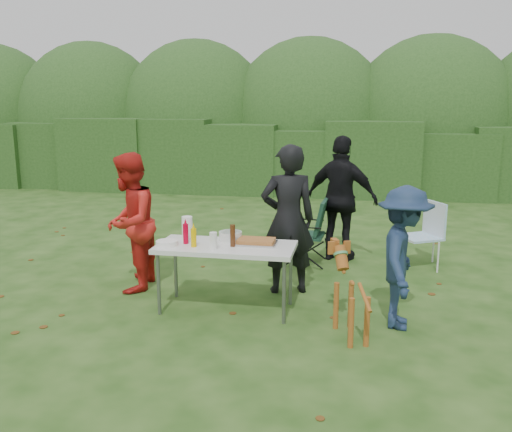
% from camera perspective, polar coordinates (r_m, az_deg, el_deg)
% --- Properties ---
extents(ground, '(80.00, 80.00, 0.00)m').
position_cam_1_polar(ground, '(6.06, -3.17, -10.04)').
color(ground, '#1E4211').
extents(hedge_row, '(22.00, 1.40, 1.70)m').
position_cam_1_polar(hedge_row, '(13.60, 4.88, 5.93)').
color(hedge_row, '#23471C').
rests_on(hedge_row, ground).
extents(shrub_backdrop, '(20.00, 2.60, 3.20)m').
position_cam_1_polar(shrub_backdrop, '(15.13, 5.56, 9.38)').
color(shrub_backdrop, '#3D6628').
rests_on(shrub_backdrop, ground).
extents(folding_table, '(1.50, 0.70, 0.74)m').
position_cam_1_polar(folding_table, '(5.92, -3.19, -3.56)').
color(folding_table, silver).
rests_on(folding_table, ground).
extents(person_cook, '(0.75, 0.60, 1.79)m').
position_cam_1_polar(person_cook, '(6.44, 3.39, -0.37)').
color(person_cook, black).
rests_on(person_cook, ground).
extents(person_red_jacket, '(0.73, 0.88, 1.68)m').
position_cam_1_polar(person_red_jacket, '(6.70, -13.16, -0.67)').
color(person_red_jacket, red).
rests_on(person_red_jacket, ground).
extents(person_black_puffy, '(1.14, 0.75, 1.80)m').
position_cam_1_polar(person_black_puffy, '(7.84, 8.98, 1.78)').
color(person_black_puffy, black).
rests_on(person_black_puffy, ground).
extents(child, '(0.63, 0.99, 1.46)m').
position_cam_1_polar(child, '(5.65, 15.24, -4.26)').
color(child, '#1B2E4D').
rests_on(child, ground).
extents(dog, '(0.65, 0.96, 0.84)m').
position_cam_1_polar(dog, '(5.38, 10.03, -8.32)').
color(dog, '#9B541E').
rests_on(dog, ground).
extents(camping_chair, '(0.62, 0.62, 0.94)m').
position_cam_1_polar(camping_chair, '(7.70, 5.21, -1.62)').
color(camping_chair, '#193B2A').
rests_on(camping_chair, ground).
extents(lawn_chair, '(0.74, 0.74, 0.92)m').
position_cam_1_polar(lawn_chair, '(7.86, 16.84, -1.86)').
color(lawn_chair, '#63AEDD').
rests_on(lawn_chair, ground).
extents(food_tray, '(0.45, 0.30, 0.02)m').
position_cam_1_polar(food_tray, '(5.93, 0.00, -2.87)').
color(food_tray, '#B7B7BA').
rests_on(food_tray, folding_table).
extents(focaccia_bread, '(0.40, 0.26, 0.04)m').
position_cam_1_polar(focaccia_bread, '(5.92, 0.00, -2.61)').
color(focaccia_bread, '#A7642F').
rests_on(focaccia_bread, food_tray).
extents(mustard_bottle, '(0.06, 0.06, 0.20)m').
position_cam_1_polar(mustard_bottle, '(5.84, -6.58, -2.28)').
color(mustard_bottle, '#E8B700').
rests_on(mustard_bottle, folding_table).
extents(ketchup_bottle, '(0.06, 0.06, 0.22)m').
position_cam_1_polar(ketchup_bottle, '(5.98, -7.41, -1.87)').
color(ketchup_bottle, '#B3011F').
rests_on(ketchup_bottle, folding_table).
extents(beer_bottle, '(0.06, 0.06, 0.24)m').
position_cam_1_polar(beer_bottle, '(5.81, -2.47, -2.08)').
color(beer_bottle, '#47230F').
rests_on(beer_bottle, folding_table).
extents(paper_towel_roll, '(0.12, 0.12, 0.26)m').
position_cam_1_polar(paper_towel_roll, '(6.17, -7.25, -1.24)').
color(paper_towel_roll, white).
rests_on(paper_towel_roll, folding_table).
extents(cup_stack, '(0.08, 0.08, 0.18)m').
position_cam_1_polar(cup_stack, '(5.73, -4.51, -2.60)').
color(cup_stack, white).
rests_on(cup_stack, folding_table).
extents(pasta_bowl, '(0.26, 0.26, 0.10)m').
position_cam_1_polar(pasta_bowl, '(6.08, -2.71, -2.12)').
color(pasta_bowl, silver).
rests_on(pasta_bowl, folding_table).
extents(plate_stack, '(0.24, 0.24, 0.05)m').
position_cam_1_polar(plate_stack, '(5.96, -9.35, -2.82)').
color(plate_stack, white).
rests_on(plate_stack, folding_table).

